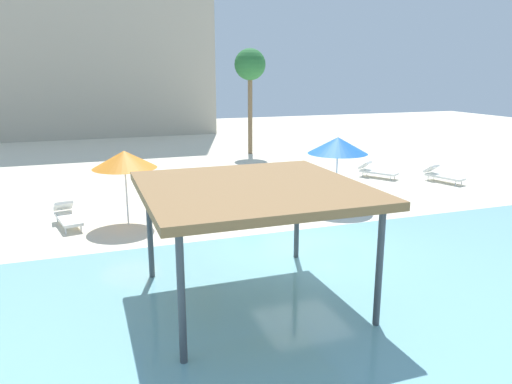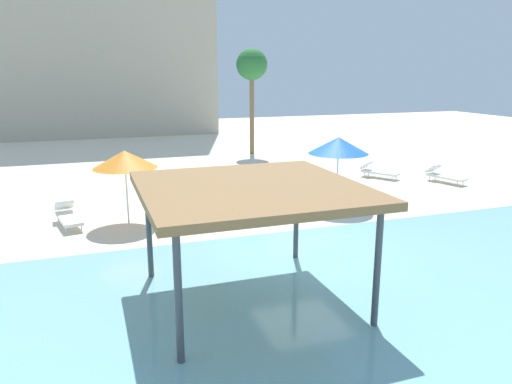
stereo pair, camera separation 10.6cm
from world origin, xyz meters
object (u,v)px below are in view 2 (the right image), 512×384
(lounge_chair_0, at_px, (245,194))
(palm_tree_1, at_px, (252,67))
(beach_umbrella_blue_3, at_px, (338,145))
(lounge_chair_4, at_px, (68,215))
(beach_umbrella_orange_1, at_px, (125,159))
(lounge_chair_2, at_px, (443,175))
(shade_pavilion, at_px, (251,192))
(lounge_chair_3, at_px, (377,171))

(lounge_chair_0, xyz_separation_m, palm_tree_1, (4.06, 11.11, 4.97))
(beach_umbrella_blue_3, height_order, lounge_chair_4, beach_umbrella_blue_3)
(beach_umbrella_orange_1, distance_m, lounge_chair_0, 5.16)
(beach_umbrella_orange_1, height_order, beach_umbrella_blue_3, beach_umbrella_blue_3)
(beach_umbrella_orange_1, distance_m, lounge_chair_2, 14.71)
(shade_pavilion, distance_m, lounge_chair_0, 8.83)
(lounge_chair_2, distance_m, palm_tree_1, 13.18)
(lounge_chair_3, xyz_separation_m, palm_tree_1, (-3.45, 8.83, 4.97))
(beach_umbrella_orange_1, distance_m, beach_umbrella_blue_3, 7.78)
(shade_pavilion, distance_m, beach_umbrella_orange_1, 7.19)
(beach_umbrella_blue_3, bearing_deg, shade_pavilion, -131.15)
(lounge_chair_4, distance_m, palm_tree_1, 16.76)
(lounge_chair_0, relative_size, lounge_chair_3, 1.03)
(beach_umbrella_blue_3, bearing_deg, lounge_chair_0, 152.02)
(beach_umbrella_orange_1, height_order, lounge_chair_4, beach_umbrella_orange_1)
(shade_pavilion, bearing_deg, lounge_chair_0, 72.80)
(lounge_chair_0, relative_size, palm_tree_1, 0.31)
(lounge_chair_0, bearing_deg, lounge_chair_4, -102.65)
(shade_pavilion, relative_size, palm_tree_1, 0.73)
(beach_umbrella_blue_3, distance_m, palm_tree_1, 13.15)
(palm_tree_1, bearing_deg, shade_pavilion, -108.87)
(shade_pavilion, xyz_separation_m, lounge_chair_3, (10.04, 10.45, -2.20))
(lounge_chair_2, bearing_deg, beach_umbrella_orange_1, -100.25)
(shade_pavilion, relative_size, beach_umbrella_orange_1, 1.86)
(lounge_chair_3, relative_size, lounge_chair_4, 0.97)
(lounge_chair_4, bearing_deg, lounge_chair_2, 82.47)
(lounge_chair_0, bearing_deg, lounge_chair_3, 86.97)
(shade_pavilion, height_order, palm_tree_1, palm_tree_1)
(beach_umbrella_blue_3, distance_m, lounge_chair_2, 7.31)
(lounge_chair_0, bearing_deg, lounge_chair_2, 72.23)
(lounge_chair_0, xyz_separation_m, lounge_chair_2, (9.87, 0.38, 0.00))
(lounge_chair_2, relative_size, palm_tree_1, 0.31)
(beach_umbrella_orange_1, distance_m, lounge_chair_4, 2.74)
(shade_pavilion, distance_m, lounge_chair_3, 14.66)
(lounge_chair_3, distance_m, lounge_chair_4, 14.42)
(lounge_chair_2, height_order, palm_tree_1, palm_tree_1)
(shade_pavilion, relative_size, lounge_chair_2, 2.34)
(lounge_chair_0, bearing_deg, palm_tree_1, 139.95)
(shade_pavilion, relative_size, lounge_chair_3, 2.42)
(beach_umbrella_blue_3, height_order, palm_tree_1, palm_tree_1)
(shade_pavilion, relative_size, lounge_chair_0, 2.34)
(beach_umbrella_orange_1, relative_size, lounge_chair_4, 1.27)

